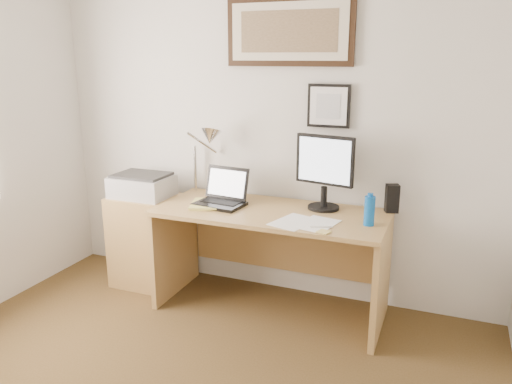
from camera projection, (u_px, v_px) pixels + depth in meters
The scene contains 17 objects.
wall_back at pixel (269, 131), 3.71m from camera, with size 3.50×0.02×2.50m, color silver.
side_cabinet at pixel (147, 240), 3.98m from camera, with size 0.50×0.40×0.73m, color #9D7742.
water_bottle at pixel (369, 211), 3.13m from camera, with size 0.07×0.07×0.19m, color #0D55AE.
bottle_cap at pixel (370, 195), 3.10m from camera, with size 0.03×0.03×0.02m, color #0D55AE.
speaker at pixel (392, 198), 3.40m from camera, with size 0.09×0.08×0.19m, color black.
paper_sheet_a at pixel (293, 222), 3.22m from camera, with size 0.22×0.31×0.00m, color white.
paper_sheet_b at pixel (317, 224), 3.17m from camera, with size 0.21×0.30×0.00m, color white.
sticky_pad at pixel (324, 232), 3.02m from camera, with size 0.07×0.07×0.01m, color #DCC568.
marker_pen at pixel (321, 227), 3.10m from camera, with size 0.02×0.02×0.14m, color white.
book at pixel (192, 204), 3.58m from camera, with size 0.20×0.27×0.02m, color #DFD769.
desk at pixel (274, 239), 3.59m from camera, with size 1.60×0.70×0.75m.
laptop at pixel (222, 196), 3.59m from camera, with size 0.36×0.33×0.26m.
lcd_monitor at pixel (325, 169), 3.41m from camera, with size 0.42×0.22×0.52m.
printer at pixel (142, 185), 3.86m from camera, with size 0.44×0.34×0.18m.
desk_lamp at pixel (209, 139), 3.70m from camera, with size 0.29×0.27×0.53m.
picture_large at pixel (289, 31), 3.45m from camera, with size 0.92×0.04×0.47m.
picture_small at pixel (329, 106), 3.47m from camera, with size 0.30×0.03×0.30m.
Camera 1 is at (1.27, -1.47, 1.78)m, focal length 35.00 mm.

